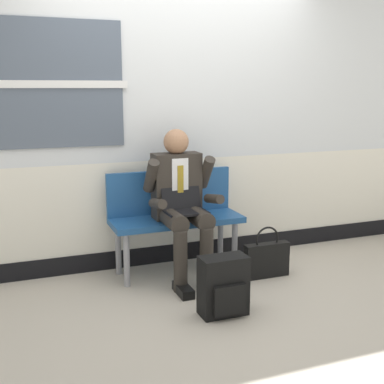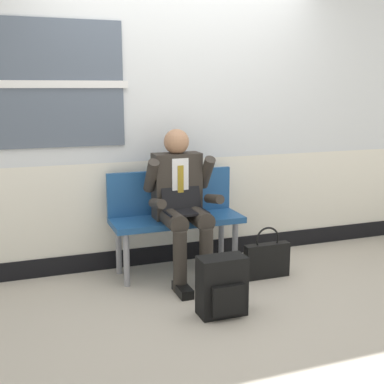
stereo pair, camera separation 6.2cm
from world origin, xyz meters
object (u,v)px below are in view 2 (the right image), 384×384
(handbag, at_px, (267,259))
(bench_with_person, at_px, (174,212))
(person_seated, at_px, (182,201))
(backpack, at_px, (222,287))

(handbag, bearing_deg, bench_with_person, 146.89)
(bench_with_person, relative_size, person_seated, 0.90)
(backpack, height_order, handbag, handbag)
(bench_with_person, height_order, backpack, bench_with_person)
(handbag, bearing_deg, person_seated, 160.02)
(bench_with_person, xyz_separation_m, backpack, (0.04, -0.96, -0.32))
(bench_with_person, relative_size, handbag, 2.53)
(bench_with_person, bearing_deg, handbag, -33.11)
(bench_with_person, bearing_deg, backpack, -87.89)
(person_seated, relative_size, handbag, 2.81)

